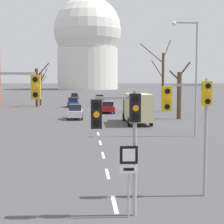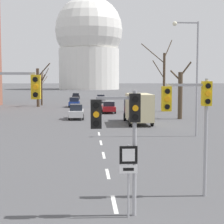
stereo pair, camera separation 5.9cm
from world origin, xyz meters
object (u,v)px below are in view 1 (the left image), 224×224
object	(u,v)px
street_lamp_right	(192,68)
sedan_mid_centre	(107,107)
traffic_signal_near_left	(2,98)
sedan_near_right	(75,96)
route_sign_post	(129,168)
delivery_truck	(137,107)
sedan_near_left	(99,98)
sedan_far_right	(75,112)
traffic_signal_centre_tall	(121,122)
traffic_signal_near_right	(192,108)
sedan_far_left	(73,102)

from	to	relation	value
street_lamp_right	sedan_mid_centre	xyz separation A→B (m)	(-5.55, 21.48, -4.74)
traffic_signal_near_left	sedan_near_right	bearing A→B (deg)	89.42
route_sign_post	delivery_truck	bearing A→B (deg)	81.53
sedan_near_left	sedan_far_right	xyz separation A→B (m)	(-3.95, -30.75, 0.06)
sedan_far_right	sedan_near_right	bearing A→B (deg)	91.76
route_sign_post	sedan_near_left	xyz separation A→B (m)	(1.33, 62.06, -0.89)
traffic_signal_near_left	street_lamp_right	world-z (taller)	street_lamp_right
traffic_signal_centre_tall	traffic_signal_near_left	world-z (taller)	traffic_signal_near_left
traffic_signal_near_left	traffic_signal_near_right	bearing A→B (deg)	-5.38
traffic_signal_centre_tall	route_sign_post	bearing A→B (deg)	-36.73
sedan_far_left	route_sign_post	bearing A→B (deg)	-86.04
traffic_signal_centre_tall	route_sign_post	size ratio (longest dim) A/B	1.72
sedan_far_right	delivery_truck	world-z (taller)	delivery_truck
street_lamp_right	traffic_signal_near_left	bearing A→B (deg)	-128.89
sedan_far_right	delivery_truck	xyz separation A→B (m)	(6.56, -4.88, 0.84)
sedan_near_left	traffic_signal_centre_tall	bearing A→B (deg)	-91.45
route_sign_post	sedan_far_right	distance (m)	31.44
traffic_signal_centre_tall	street_lamp_right	size ratio (longest dim) A/B	0.46
street_lamp_right	sedan_mid_centre	bearing A→B (deg)	104.50
route_sign_post	sedan_near_right	bearing A→B (deg)	93.02
route_sign_post	sedan_mid_centre	world-z (taller)	route_sign_post
sedan_near_right	delivery_truck	distance (m)	49.45
sedan_far_right	traffic_signal_near_left	bearing A→B (deg)	-94.18
street_lamp_right	sedan_near_right	size ratio (longest dim) A/B	2.26
route_sign_post	sedan_far_left	world-z (taller)	route_sign_post
traffic_signal_near_right	traffic_signal_near_left	bearing A→B (deg)	174.62
traffic_signal_near_right	sedan_mid_centre	size ratio (longest dim) A/B	1.07
traffic_signal_centre_tall	street_lamp_right	distance (m)	18.94
traffic_signal_centre_tall	street_lamp_right	world-z (taller)	street_lamp_right
sedan_near_left	street_lamp_right	bearing A→B (deg)	-82.60
sedan_near_right	delivery_truck	xyz separation A→B (m)	(7.90, -48.80, 0.97)
street_lamp_right	sedan_mid_centre	world-z (taller)	street_lamp_right
traffic_signal_centre_tall	sedan_far_right	xyz separation A→B (m)	(-2.37, 31.13, -2.34)
traffic_signal_centre_tall	sedan_mid_centre	size ratio (longest dim) A/B	0.98
route_sign_post	delivery_truck	xyz separation A→B (m)	(3.94, 26.44, 0.01)
traffic_signal_near_left	route_sign_post	size ratio (longest dim) A/B	2.06
sedan_far_left	sedan_far_right	xyz separation A→B (m)	(0.86, -18.95, 0.04)
sedan_near_left	sedan_near_right	xyz separation A→B (m)	(-5.29, 13.18, -0.08)
traffic_signal_centre_tall	delivery_truck	world-z (taller)	traffic_signal_centre_tall
traffic_signal_near_left	delivery_truck	world-z (taller)	traffic_signal_near_left
traffic_signal_near_right	sedan_far_left	distance (m)	48.63
sedan_near_right	traffic_signal_near_right	bearing A→B (deg)	-84.77
traffic_signal_centre_tall	traffic_signal_near_left	distance (m)	5.22
sedan_mid_centre	traffic_signal_near_left	bearing A→B (deg)	-99.84
sedan_far_left	sedan_far_right	world-z (taller)	sedan_far_right
traffic_signal_near_left	sedan_far_left	world-z (taller)	traffic_signal_near_left
street_lamp_right	sedan_far_left	bearing A→B (deg)	107.91
traffic_signal_centre_tall	sedan_near_right	distance (m)	75.20
sedan_near_left	traffic_signal_near_right	bearing A→B (deg)	-88.67
sedan_mid_centre	delivery_truck	size ratio (longest dim) A/B	0.61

